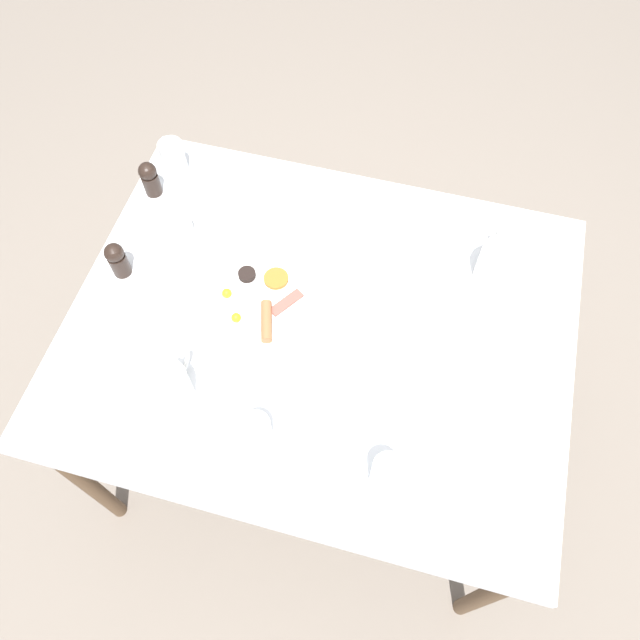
{
  "coord_description": "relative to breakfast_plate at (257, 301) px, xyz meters",
  "views": [
    {
      "loc": [
        -0.72,
        -0.19,
        2.11
      ],
      "look_at": [
        0.0,
        0.0,
        0.79
      ],
      "focal_mm": 35.0,
      "sensor_mm": 36.0,
      "label": 1
    }
  ],
  "objects": [
    {
      "name": "napkin_folded",
      "position": [
        -0.18,
        -0.23,
        -0.0
      ],
      "size": [
        0.15,
        0.18,
        0.01
      ],
      "rotation": [
        0.0,
        0.0,
        4.85
      ],
      "color": "white",
      "rests_on": "table"
    },
    {
      "name": "knife_by_plate",
      "position": [
        0.3,
        -0.24,
        -0.01
      ],
      "size": [
        0.2,
        0.02,
        0.0
      ],
      "rotation": [
        0.0,
        0.0,
        4.7
      ],
      "color": "silver",
      "rests_on": "table"
    },
    {
      "name": "fork_by_plate",
      "position": [
        -0.16,
        -0.51,
        -0.01
      ],
      "size": [
        0.11,
        0.16,
        0.0
      ],
      "rotation": [
        0.0,
        0.0,
        3.69
      ],
      "color": "silver",
      "rests_on": "table"
    },
    {
      "name": "water_glass_short",
      "position": [
        -0.34,
        -0.11,
        0.04
      ],
      "size": [
        0.07,
        0.07,
        0.1
      ],
      "color": "white",
      "rests_on": "table"
    },
    {
      "name": "water_glass_tall",
      "position": [
        -0.36,
        -0.4,
        0.05
      ],
      "size": [
        0.07,
        0.07,
        0.11
      ],
      "color": "white",
      "rests_on": "table"
    },
    {
      "name": "teapot_near",
      "position": [
        0.23,
        -0.57,
        0.05
      ],
      "size": [
        0.21,
        0.12,
        0.13
      ],
      "rotation": [
        0.0,
        0.0,
        3.38
      ],
      "color": "white",
      "rests_on": "table"
    },
    {
      "name": "pepper_grinder",
      "position": [
        0.27,
        0.39,
        0.05
      ],
      "size": [
        0.05,
        0.05,
        0.11
      ],
      "color": "black",
      "rests_on": "table"
    },
    {
      "name": "teapot_far",
      "position": [
        -0.3,
        0.12,
        0.05
      ],
      "size": [
        0.21,
        0.12,
        0.13
      ],
      "rotation": [
        0.0,
        0.0,
        3.01
      ],
      "color": "white",
      "rests_on": "table"
    },
    {
      "name": "teacup_with_saucer_left",
      "position": [
        0.31,
        -0.04,
        0.02
      ],
      "size": [
        0.14,
        0.14,
        0.07
      ],
      "color": "white",
      "rests_on": "table"
    },
    {
      "name": "creamer_jug",
      "position": [
        0.16,
        0.26,
        0.02
      ],
      "size": [
        0.09,
        0.07,
        0.05
      ],
      "color": "white",
      "rests_on": "table"
    },
    {
      "name": "table",
      "position": [
        -0.02,
        -0.17,
        -0.08
      ],
      "size": [
        0.99,
        1.23,
        0.77
      ],
      "color": "silver",
      "rests_on": "ground_plane"
    },
    {
      "name": "salt_grinder",
      "position": [
        -0.0,
        0.37,
        0.05
      ],
      "size": [
        0.05,
        0.05,
        0.11
      ],
      "color": "black",
      "rests_on": "table"
    },
    {
      "name": "wine_glass_spare",
      "position": [
        0.36,
        0.36,
        0.04
      ],
      "size": [
        0.07,
        0.07,
        0.1
      ],
      "color": "white",
      "rests_on": "table"
    },
    {
      "name": "breakfast_plate",
      "position": [
        0.0,
        0.0,
        0.0
      ],
      "size": [
        0.29,
        0.29,
        0.04
      ],
      "color": "white",
      "rests_on": "table"
    },
    {
      "name": "ground_plane",
      "position": [
        -0.02,
        -0.17,
        -0.77
      ],
      "size": [
        8.0,
        8.0,
        0.0
      ],
      "primitive_type": "plane",
      "color": "#70665B"
    }
  ]
}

